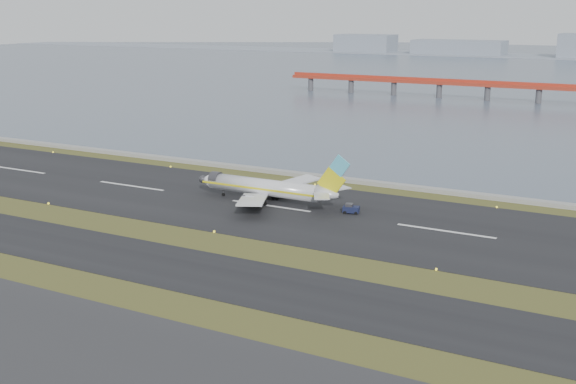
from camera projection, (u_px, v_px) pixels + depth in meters
name	position (u px, v px, depth m)	size (l,w,h in m)	color
ground	(192.00, 243.00, 135.89)	(1000.00, 1000.00, 0.00)	#394518
taxiway_strip	(151.00, 262.00, 125.63)	(1000.00, 18.00, 0.10)	black
runway_strip	(271.00, 206.00, 161.48)	(1000.00, 45.00, 0.10)	black
seawall	(328.00, 178.00, 186.97)	(1000.00, 2.50, 1.00)	gray
bay_water	(561.00, 70.00, 528.49)	(1400.00, 800.00, 1.30)	#4A576A
red_pier	(539.00, 88.00, 338.28)	(260.00, 5.00, 10.20)	#B1321E
airliner	(269.00, 188.00, 163.62)	(38.52, 32.89, 12.80)	silver
pushback_tug	(351.00, 209.00, 155.43)	(3.85, 2.76, 2.23)	#131836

